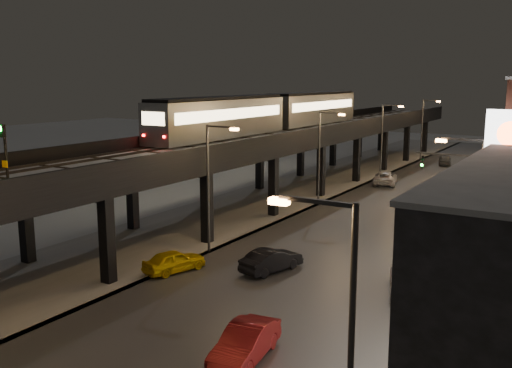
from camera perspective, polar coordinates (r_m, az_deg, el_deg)
The scene contains 25 objects.
ground at distance 31.08m, azimuth -18.15°, elevation -12.87°, with size 220.00×220.00×0.00m, color silver.
road_surface at distance 56.50m, azimuth 15.52°, elevation -2.18°, with size 17.00×120.00×0.06m, color #46474D.
under_viaduct_pavement at distance 61.39m, azimuth 3.33°, elevation -0.82°, with size 11.00×120.00×0.06m, color #9FA1A8.
elevated_viaduct at distance 57.79m, azimuth 1.92°, elevation 4.10°, with size 9.00×100.00×6.30m.
viaduct_trackbed at distance 57.82m, azimuth 1.97°, elevation 4.87°, with size 8.40×100.00×0.32m.
viaduct_parapet_streetside at distance 55.81m, azimuth 5.91°, elevation 5.09°, with size 0.30×100.00×1.10m, color black.
viaduct_parapet_far at distance 60.03m, azimuth -1.64°, elevation 5.52°, with size 0.30×100.00×1.10m, color black.
streetlight_right_0 at distance 15.83m, azimuth 8.57°, elevation -15.14°, with size 2.56×0.28×9.00m.
streetlight_left_1 at distance 39.11m, azimuth -4.50°, elevation 0.42°, with size 2.57×0.28×9.00m.
streetlight_right_1 at distance 32.43m, azimuth 20.98°, elevation -2.35°, with size 2.56×0.28×9.00m.
streetlight_left_2 at distance 54.58m, azimuth 6.59°, elevation 3.25°, with size 2.57×0.28×9.00m.
streetlight_left_3 at distance 71.24m, azimuth 12.68°, elevation 4.75°, with size 2.57×0.28×9.00m.
streetlight_left_4 at distance 88.43m, azimuth 16.44°, elevation 5.65°, with size 2.57×0.28×9.00m.
traffic_light_rig_a at distance 41.42m, azimuth 21.98°, elevation -0.79°, with size 6.10×0.34×7.00m.
subway_train at distance 62.23m, azimuth 1.72°, elevation 7.22°, with size 3.17×38.96×3.79m.
rail_signal at distance 29.61m, azimuth -23.93°, elevation 3.62°, with size 0.38×0.45×3.31m.
car_taxi at distance 36.60m, azimuth -8.18°, elevation -7.69°, with size 1.65×4.10×1.40m, color #E1BB08.
car_near_white at distance 36.29m, azimuth 1.56°, elevation -7.70°, with size 1.53×4.40×1.45m, color black.
car_mid_silver at distance 67.28m, azimuth 12.80°, elevation 0.55°, with size 2.45×5.32×1.48m, color silver.
car_far_white at distance 84.79m, azimuth 18.37°, elevation 2.26°, with size 1.64×4.08×1.39m, color #54565A.
car_onc_silver at distance 25.54m, azimuth -1.11°, elevation -15.74°, with size 1.62×4.65×1.53m, color maroon.
car_onc_dark at distance 33.66m, azimuth 15.27°, elevation -9.59°, with size 2.34×5.08×1.41m, color silver.
car_onc_white at distance 52.60m, azimuth 16.36°, elevation -2.42°, with size 1.90×4.67×1.36m, color maroon.
car_onc_red at distance 74.24m, azimuth 22.55°, elevation 0.83°, with size 1.45×3.60×1.23m, color black.
sign_citgo at distance 29.42m, azimuth 23.92°, elevation 1.89°, with size 2.24×0.39×10.63m.
Camera 1 is at (22.09, -18.25, 12.06)m, focal length 40.00 mm.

